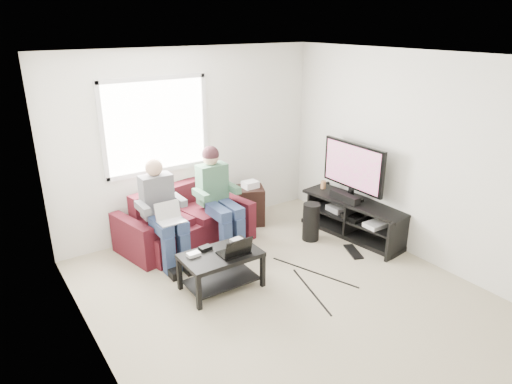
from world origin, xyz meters
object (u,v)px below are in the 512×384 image
(tv, at_px, (353,168))
(coffee_table, at_px, (221,263))
(tv_stand, at_px, (354,220))
(sofa, at_px, (184,224))
(subwoofer, at_px, (311,222))
(end_table, at_px, (250,204))

(tv, bearing_deg, coffee_table, -173.77)
(coffee_table, bearing_deg, tv_stand, 3.73)
(tv_stand, bearing_deg, sofa, 152.49)
(coffee_table, distance_m, tv_stand, 2.29)
(subwoofer, relative_size, end_table, 0.80)
(tv_stand, distance_m, subwoofer, 0.66)
(tv, relative_size, end_table, 1.63)
(subwoofer, height_order, end_table, end_table)
(tv, bearing_deg, subwoofer, 167.99)
(end_table, bearing_deg, tv, -46.86)
(sofa, distance_m, subwoofer, 1.77)
(tv_stand, bearing_deg, coffee_table, -176.27)
(coffee_table, height_order, tv_stand, tv_stand)
(sofa, height_order, coffee_table, sofa)
(subwoofer, bearing_deg, tv, -12.01)
(coffee_table, relative_size, tv, 0.81)
(tv_stand, bearing_deg, end_table, 130.68)
(subwoofer, distance_m, end_table, 1.03)
(sofa, xyz_separation_m, subwoofer, (1.53, -0.89, -0.03))
(coffee_table, xyz_separation_m, end_table, (1.27, 1.32, -0.02))
(coffee_table, distance_m, tv, 2.39)
(coffee_table, height_order, subwoofer, subwoofer)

